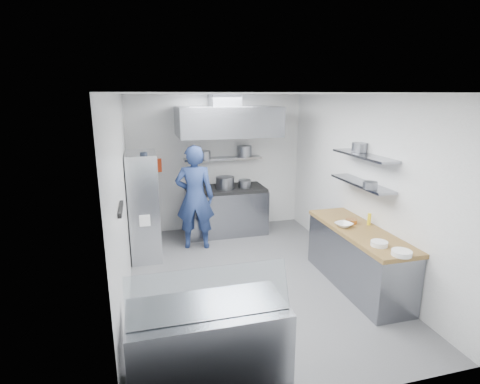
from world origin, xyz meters
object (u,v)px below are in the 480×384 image
object	(u,v)px
chef	(195,198)
display_case	(209,346)
wire_rack	(144,206)
gas_range	(226,211)

from	to	relation	value
chef	display_case	distance (m)	3.55
chef	wire_rack	distance (m)	0.92
display_case	chef	bearing A→B (deg)	83.79
display_case	wire_rack	bearing A→B (deg)	99.05
gas_range	chef	distance (m)	1.08
gas_range	display_case	distance (m)	4.25
chef	display_case	bearing A→B (deg)	95.67
gas_range	display_case	xyz separation A→B (m)	(-1.10, -4.10, -0.03)
chef	wire_rack	world-z (taller)	chef
gas_range	chef	bearing A→B (deg)	-139.48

